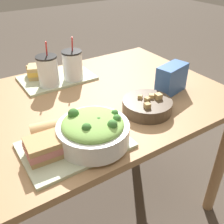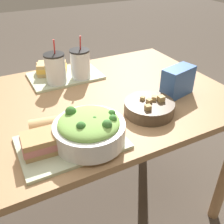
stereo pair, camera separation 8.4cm
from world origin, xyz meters
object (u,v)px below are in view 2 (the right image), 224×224
(sandwich_near, at_px, (44,142))
(drink_cup_dark, at_px, (55,69))
(soup_bowl, at_px, (149,107))
(baguette_near, at_px, (55,124))
(salad_bowl, at_px, (89,129))
(chip_bag, at_px, (178,81))
(sandwich_far, at_px, (52,69))
(baguette_far, at_px, (50,66))
(drink_cup_red, at_px, (80,65))

(sandwich_near, relative_size, drink_cup_dark, 0.71)
(soup_bowl, relative_size, baguette_near, 1.11)
(salad_bowl, relative_size, chip_bag, 1.47)
(salad_bowl, bearing_deg, baguette_near, 127.32)
(sandwich_far, bearing_deg, chip_bag, -22.40)
(salad_bowl, relative_size, baguette_far, 1.86)
(sandwich_near, bearing_deg, sandwich_far, 74.53)
(drink_cup_dark, height_order, chip_bag, drink_cup_dark)
(baguette_far, bearing_deg, sandwich_near, 166.65)
(soup_bowl, bearing_deg, salad_bowl, -166.87)
(soup_bowl, bearing_deg, drink_cup_red, 106.35)
(drink_cup_dark, relative_size, chip_bag, 1.29)
(drink_cup_dark, xyz_separation_m, chip_bag, (0.47, -0.36, -0.02))
(salad_bowl, relative_size, drink_cup_red, 1.15)
(baguette_far, height_order, chip_bag, chip_bag)
(baguette_far, bearing_deg, salad_bowl, 179.94)
(sandwich_near, xyz_separation_m, drink_cup_dark, (0.19, 0.48, 0.04))
(drink_cup_dark, relative_size, drink_cup_red, 1.00)
(baguette_near, relative_size, chip_bag, 1.11)
(drink_cup_dark, bearing_deg, baguette_near, -107.91)
(soup_bowl, height_order, sandwich_far, same)
(baguette_near, height_order, drink_cup_dark, drink_cup_dark)
(sandwich_far, bearing_deg, baguette_far, 112.17)
(soup_bowl, xyz_separation_m, chip_bag, (0.21, 0.08, 0.04))
(soup_bowl, height_order, chip_bag, chip_bag)
(salad_bowl, relative_size, sandwich_near, 1.61)
(soup_bowl, bearing_deg, chip_bag, 20.64)
(baguette_far, bearing_deg, drink_cup_red, -137.86)
(sandwich_far, height_order, baguette_far, sandwich_far)
(baguette_near, bearing_deg, sandwich_far, -4.32)
(salad_bowl, height_order, sandwich_far, salad_bowl)
(soup_bowl, relative_size, sandwich_far, 1.19)
(drink_cup_red, bearing_deg, sandwich_far, 138.70)
(drink_cup_dark, distance_m, drink_cup_red, 0.13)
(soup_bowl, xyz_separation_m, baguette_near, (-0.39, 0.04, 0.01))
(sandwich_far, bearing_deg, sandwich_near, -85.82)
(baguette_far, xyz_separation_m, drink_cup_red, (0.12, -0.15, 0.04))
(baguette_near, relative_size, drink_cup_dark, 0.86)
(salad_bowl, distance_m, sandwich_far, 0.61)
(baguette_near, height_order, baguette_far, same)
(sandwich_near, distance_m, drink_cup_dark, 0.52)
(baguette_far, bearing_deg, soup_bowl, -152.99)
(salad_bowl, height_order, sandwich_near, salad_bowl)
(drink_cup_red, xyz_separation_m, chip_bag, (0.34, -0.36, -0.01))
(salad_bowl, height_order, baguette_far, salad_bowl)
(soup_bowl, distance_m, baguette_far, 0.64)
(drink_cup_dark, bearing_deg, sandwich_far, 84.97)
(salad_bowl, xyz_separation_m, drink_cup_red, (0.17, 0.51, 0.02))
(soup_bowl, bearing_deg, baguette_near, 173.34)
(sandwich_near, bearing_deg, chip_bag, 13.90)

